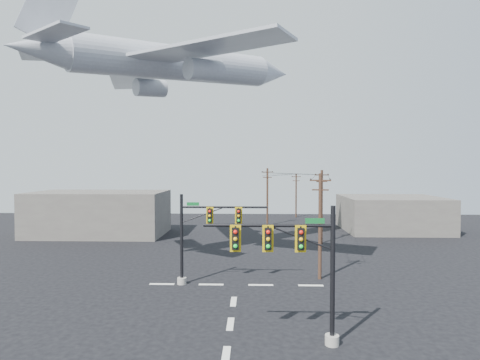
{
  "coord_description": "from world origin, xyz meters",
  "views": [
    {
      "loc": [
        1.33,
        -19.86,
        9.56
      ],
      "look_at": [
        0.55,
        5.0,
        8.69
      ],
      "focal_mm": 30.0,
      "sensor_mm": 36.0,
      "label": 1
    }
  ],
  "objects_px": {
    "utility_pole_b": "(322,205)",
    "utility_pole_d": "(296,194)",
    "utility_pole_a": "(320,224)",
    "airliner": "(178,64)",
    "utility_pole_c": "(267,195)",
    "signal_mast_near": "(300,267)",
    "signal_mast_far": "(200,236)"
  },
  "relations": [
    {
      "from": "airliner",
      "to": "signal_mast_near",
      "type": "bearing_deg",
      "value": -102.75
    },
    {
      "from": "signal_mast_near",
      "to": "utility_pole_c",
      "type": "height_order",
      "value": "utility_pole_c"
    },
    {
      "from": "utility_pole_a",
      "to": "airliner",
      "type": "xyz_separation_m",
      "value": [
        -13.13,
        6.01,
        14.98
      ]
    },
    {
      "from": "airliner",
      "to": "utility_pole_a",
      "type": "bearing_deg",
      "value": -65.43
    },
    {
      "from": "utility_pole_b",
      "to": "utility_pole_c",
      "type": "relative_size",
      "value": 0.98
    },
    {
      "from": "utility_pole_b",
      "to": "airliner",
      "type": "height_order",
      "value": "airliner"
    },
    {
      "from": "signal_mast_far",
      "to": "airliner",
      "type": "distance_m",
      "value": 17.89
    },
    {
      "from": "signal_mast_near",
      "to": "utility_pole_b",
      "type": "distance_m",
      "value": 29.04
    },
    {
      "from": "utility_pole_a",
      "to": "utility_pole_d",
      "type": "distance_m",
      "value": 41.12
    },
    {
      "from": "signal_mast_far",
      "to": "utility_pole_d",
      "type": "bearing_deg",
      "value": 73.97
    },
    {
      "from": "utility_pole_c",
      "to": "utility_pole_d",
      "type": "height_order",
      "value": "utility_pole_c"
    },
    {
      "from": "utility_pole_d",
      "to": "airliner",
      "type": "height_order",
      "value": "airliner"
    },
    {
      "from": "utility_pole_a",
      "to": "signal_mast_far",
      "type": "bearing_deg",
      "value": -156.53
    },
    {
      "from": "signal_mast_near",
      "to": "utility_pole_b",
      "type": "relative_size",
      "value": 0.82
    },
    {
      "from": "signal_mast_far",
      "to": "utility_pole_b",
      "type": "relative_size",
      "value": 0.8
    },
    {
      "from": "utility_pole_b",
      "to": "utility_pole_c",
      "type": "bearing_deg",
      "value": 99.46
    },
    {
      "from": "utility_pole_a",
      "to": "utility_pole_d",
      "type": "bearing_deg",
      "value": 99.37
    },
    {
      "from": "signal_mast_near",
      "to": "signal_mast_far",
      "type": "bearing_deg",
      "value": 122.02
    },
    {
      "from": "signal_mast_far",
      "to": "utility_pole_d",
      "type": "relative_size",
      "value": 0.9
    },
    {
      "from": "signal_mast_near",
      "to": "utility_pole_a",
      "type": "relative_size",
      "value": 0.83
    },
    {
      "from": "signal_mast_near",
      "to": "utility_pole_b",
      "type": "height_order",
      "value": "utility_pole_b"
    },
    {
      "from": "utility_pole_d",
      "to": "utility_pole_a",
      "type": "bearing_deg",
      "value": -90.33
    },
    {
      "from": "airliner",
      "to": "utility_pole_c",
      "type": "bearing_deg",
      "value": 27.39
    },
    {
      "from": "signal_mast_near",
      "to": "utility_pole_d",
      "type": "bearing_deg",
      "value": 84.04
    },
    {
      "from": "signal_mast_near",
      "to": "airliner",
      "type": "relative_size",
      "value": 0.28
    },
    {
      "from": "signal_mast_far",
      "to": "utility_pole_d",
      "type": "xyz_separation_m",
      "value": [
        12.33,
        42.92,
        0.33
      ]
    },
    {
      "from": "utility_pole_c",
      "to": "utility_pole_d",
      "type": "bearing_deg",
      "value": 53.03
    },
    {
      "from": "signal_mast_near",
      "to": "utility_pole_c",
      "type": "distance_m",
      "value": 43.25
    },
    {
      "from": "utility_pole_b",
      "to": "airliner",
      "type": "xyz_separation_m",
      "value": [
        -15.96,
        -9.76,
        14.91
      ]
    },
    {
      "from": "utility_pole_b",
      "to": "utility_pole_d",
      "type": "bearing_deg",
      "value": 77.88
    },
    {
      "from": "signal_mast_far",
      "to": "utility_pole_c",
      "type": "height_order",
      "value": "utility_pole_c"
    },
    {
      "from": "signal_mast_far",
      "to": "signal_mast_near",
      "type": "bearing_deg",
      "value": -57.98
    }
  ]
}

